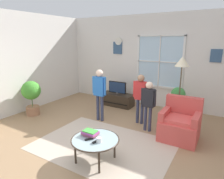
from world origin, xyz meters
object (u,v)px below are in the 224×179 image
(potted_plant_by_window, at_px, (178,100))
(potted_plant_corner, at_px, (31,94))
(book_stack, at_px, (90,133))
(cup, at_px, (99,140))
(coffee_table, at_px, (95,140))
(person_blue_shirt, at_px, (100,89))
(armchair, at_px, (180,124))
(person_black_shirt, at_px, (149,101))
(person_red_shirt, at_px, (140,93))
(remote_near_cup, at_px, (89,139))
(tv_stand, at_px, (117,100))
(television, at_px, (117,87))
(remote_near_books, at_px, (96,141))
(floor_lamp, at_px, (182,69))

(potted_plant_by_window, xyz_separation_m, potted_plant_corner, (-3.50, -2.02, 0.16))
(book_stack, bearing_deg, cup, -22.83)
(coffee_table, distance_m, person_blue_shirt, 1.84)
(armchair, distance_m, book_stack, 1.96)
(book_stack, height_order, person_black_shirt, person_black_shirt)
(person_blue_shirt, bearing_deg, person_red_shirt, 20.59)
(person_blue_shirt, relative_size, potted_plant_corner, 1.39)
(remote_near_cup, bearing_deg, person_red_shirt, 87.00)
(tv_stand, relative_size, potted_plant_corner, 1.07)
(tv_stand, xyz_separation_m, person_black_shirt, (1.49, -1.23, 0.54))
(television, bearing_deg, person_red_shirt, -38.35)
(armchair, height_order, potted_plant_by_window, armchair)
(remote_near_cup, bearing_deg, tv_stand, 110.28)
(person_red_shirt, xyz_separation_m, potted_plant_by_window, (0.68, 1.03, -0.34))
(tv_stand, xyz_separation_m, potted_plant_by_window, (1.85, 0.10, 0.25))
(coffee_table, relative_size, person_red_shirt, 0.67)
(remote_near_books, bearing_deg, potted_plant_by_window, 78.02)
(armchair, xyz_separation_m, potted_plant_corner, (-3.87, -0.69, 0.27))
(remote_near_cup, xyz_separation_m, floor_lamp, (0.98, 2.19, 0.99))
(book_stack, height_order, remote_near_books, book_stack)
(tv_stand, bearing_deg, floor_lamp, -18.67)
(person_red_shirt, bearing_deg, book_stack, -95.17)
(cup, height_order, person_blue_shirt, person_blue_shirt)
(book_stack, height_order, person_blue_shirt, person_blue_shirt)
(person_black_shirt, xyz_separation_m, person_red_shirt, (-0.33, 0.30, 0.05))
(cup, distance_m, remote_near_cup, 0.20)
(coffee_table, bearing_deg, remote_near_books, -49.38)
(tv_stand, xyz_separation_m, potted_plant_corner, (-1.65, -1.91, 0.41))
(television, bearing_deg, remote_near_cup, -69.71)
(tv_stand, bearing_deg, person_red_shirt, -38.44)
(floor_lamp, bearing_deg, person_black_shirt, -135.33)
(coffee_table, height_order, remote_near_books, remote_near_books)
(floor_lamp, bearing_deg, coffee_table, -112.95)
(armchair, xyz_separation_m, floor_lamp, (-0.17, 0.53, 1.10))
(armchair, xyz_separation_m, remote_near_cup, (-1.15, -1.66, 0.10))
(potted_plant_by_window, bearing_deg, floor_lamp, -76.40)
(person_black_shirt, bearing_deg, remote_near_cup, -104.51)
(cup, height_order, floor_lamp, floor_lamp)
(remote_near_books, height_order, floor_lamp, floor_lamp)
(person_red_shirt, bearing_deg, remote_near_cup, -93.00)
(book_stack, xyz_separation_m, potted_plant_by_window, (0.85, 2.86, -0.02))
(coffee_table, distance_m, person_red_shirt, 1.92)
(television, xyz_separation_m, person_red_shirt, (1.17, -0.92, 0.19))
(book_stack, distance_m, remote_near_cup, 0.15)
(television, xyz_separation_m, cup, (1.26, -2.87, -0.14))
(tv_stand, height_order, remote_near_cup, remote_near_cup)
(remote_near_books, relative_size, remote_near_cup, 1.00)
(remote_near_cup, xyz_separation_m, potted_plant_corner, (-2.72, 0.97, 0.17))
(television, bearing_deg, armchair, -28.87)
(coffee_table, height_order, person_black_shirt, person_black_shirt)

